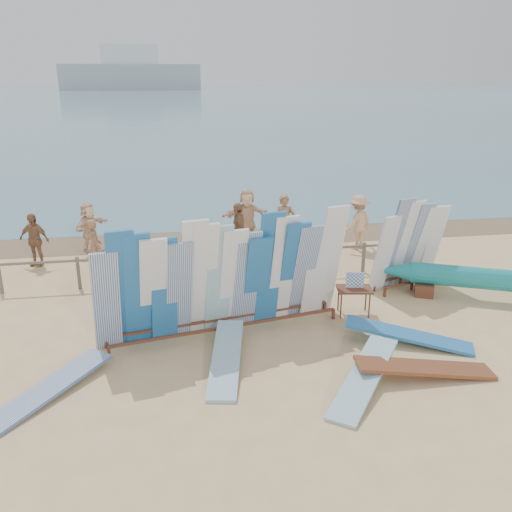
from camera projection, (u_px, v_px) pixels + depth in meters
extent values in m
plane|color=#D7B27C|center=(241.00, 327.00, 12.47)|extent=(160.00, 160.00, 0.00)
cube|color=slate|center=(171.00, 96.00, 132.07)|extent=(320.00, 240.00, 0.02)
cube|color=brown|center=(214.00, 237.00, 19.19)|extent=(40.00, 2.60, 0.01)
cube|color=#999EA3|center=(131.00, 77.00, 177.55)|extent=(45.00, 8.00, 8.00)
cube|color=silver|center=(130.00, 54.00, 175.29)|extent=(18.00, 6.00, 6.00)
cube|color=#685F4E|center=(227.00, 253.00, 15.01)|extent=(12.00, 0.06, 0.06)
cube|color=#685F4E|center=(0.00, 277.00, 14.22)|extent=(0.08, 0.08, 0.90)
cube|color=#685F4E|center=(79.00, 273.00, 14.52)|extent=(0.08, 0.08, 0.90)
cube|color=#685F4E|center=(154.00, 269.00, 14.82)|extent=(0.08, 0.08, 0.90)
cube|color=#685F4E|center=(227.00, 265.00, 15.13)|extent=(0.08, 0.08, 0.90)
cube|color=#685F4E|center=(296.00, 261.00, 15.43)|extent=(0.08, 0.08, 0.90)
cube|color=#685F4E|center=(364.00, 257.00, 15.73)|extent=(0.08, 0.08, 0.90)
cube|color=#685F4E|center=(428.00, 254.00, 16.03)|extent=(0.08, 0.08, 0.90)
cube|color=brown|center=(229.00, 327.00, 11.90)|extent=(5.09, 1.12, 0.06)
cube|color=brown|center=(223.00, 319.00, 12.29)|extent=(5.09, 1.12, 0.06)
cube|color=silver|center=(107.00, 302.00, 10.95)|extent=(0.66, 0.69, 2.29)
cube|color=#2268AD|center=(122.00, 290.00, 10.99)|extent=(0.70, 0.89, 2.72)
cube|color=#2268AD|center=(138.00, 290.00, 11.11)|extent=(0.69, 0.86, 2.63)
cube|color=white|center=(153.00, 291.00, 11.24)|extent=(0.71, 0.95, 2.49)
cube|color=#2268AD|center=(164.00, 290.00, 11.33)|extent=(0.66, 0.69, 2.45)
cube|color=silver|center=(179.00, 291.00, 11.46)|extent=(0.68, 0.78, 2.33)
cube|color=white|center=(193.00, 279.00, 11.49)|extent=(0.70, 0.88, 2.78)
cube|color=white|center=(204.00, 280.00, 11.59)|extent=(0.69, 0.86, 2.68)
cube|color=#7CB2C6|center=(218.00, 280.00, 11.71)|extent=(0.67, 0.75, 2.60)
cube|color=white|center=(232.00, 280.00, 11.83)|extent=(0.68, 0.80, 2.48)
cube|color=silver|center=(246.00, 281.00, 11.96)|extent=(0.67, 0.75, 2.38)
cube|color=#2268AD|center=(256.00, 282.00, 12.06)|extent=(0.69, 0.86, 2.25)
cube|color=#2268AD|center=(269.00, 269.00, 12.08)|extent=(0.66, 0.70, 2.76)
cube|color=white|center=(282.00, 270.00, 12.21)|extent=(0.67, 0.75, 2.65)
cube|color=#2268AD|center=(291.00, 272.00, 12.31)|extent=(0.71, 0.92, 2.50)
cube|color=silver|center=(304.00, 272.00, 12.44)|extent=(0.70, 0.90, 2.40)
cube|color=white|center=(316.00, 272.00, 12.55)|extent=(0.66, 0.69, 2.34)
cube|color=white|center=(329.00, 261.00, 12.59)|extent=(0.69, 0.86, 2.79)
cube|color=brown|center=(412.00, 282.00, 14.49)|extent=(1.80, 0.70, 0.06)
cube|color=brown|center=(401.00, 277.00, 14.84)|extent=(1.80, 0.70, 0.06)
cube|color=white|center=(384.00, 255.00, 13.98)|extent=(0.68, 0.71, 2.17)
cube|color=silver|center=(395.00, 245.00, 14.08)|extent=(0.73, 0.84, 2.59)
cube|color=white|center=(405.00, 245.00, 14.27)|extent=(0.74, 0.86, 2.49)
cube|color=silver|center=(415.00, 245.00, 14.45)|extent=(0.74, 0.88, 2.38)
cube|color=white|center=(423.00, 245.00, 14.60)|extent=(0.75, 0.89, 2.28)
cube|color=white|center=(432.00, 244.00, 14.78)|extent=(0.69, 0.72, 2.22)
cube|color=brown|center=(424.00, 289.00, 14.20)|extent=(0.66, 0.71, 0.34)
cylinder|color=teal|center=(496.00, 280.00, 13.64)|extent=(3.99, 2.23, 0.56)
cone|color=teal|center=(392.00, 270.00, 14.28)|extent=(1.24, 0.94, 0.52)
cube|color=brown|center=(354.00, 289.00, 12.90)|extent=(0.90, 0.70, 0.05)
cube|color=white|center=(355.00, 280.00, 12.82)|extent=(0.43, 0.10, 0.38)
cube|color=#7CB2C6|center=(226.00, 365.00, 10.84)|extent=(1.04, 2.75, 0.34)
cube|color=brown|center=(424.00, 377.00, 10.42)|extent=(2.72, 0.74, 0.39)
cube|color=#7CB2C6|center=(364.00, 386.00, 10.10)|extent=(2.07, 2.48, 0.41)
cube|color=#2268AD|center=(407.00, 343.00, 11.70)|extent=(2.67, 1.64, 0.40)
cube|color=silver|center=(50.00, 394.00, 9.84)|extent=(2.10, 2.47, 0.23)
cube|color=red|center=(218.00, 257.00, 16.20)|extent=(0.66, 0.62, 0.05)
cube|color=red|center=(215.00, 246.00, 16.31)|extent=(0.57, 0.30, 0.55)
cube|color=red|center=(250.00, 254.00, 16.46)|extent=(0.75, 0.74, 0.05)
cube|color=red|center=(244.00, 243.00, 16.53)|extent=(0.55, 0.47, 0.56)
cube|color=red|center=(285.00, 247.00, 16.55)|extent=(0.63, 0.78, 0.50)
cube|color=red|center=(287.00, 234.00, 16.70)|extent=(0.43, 0.29, 0.31)
imported|color=beige|center=(89.00, 227.00, 17.55)|extent=(1.18, 1.52, 1.61)
imported|color=tan|center=(358.00, 222.00, 17.70)|extent=(1.25, 1.02, 1.81)
imported|color=#8C6042|center=(34.00, 240.00, 16.17)|extent=(1.03, 0.73, 1.62)
imported|color=#8C6042|center=(284.00, 224.00, 17.38)|extent=(0.77, 0.57, 1.88)
imported|color=beige|center=(247.00, 216.00, 18.32)|extent=(1.77, 0.71, 1.86)
imported|color=#8C6042|center=(238.00, 231.00, 16.71)|extent=(0.53, 1.08, 1.80)
imported|color=#8C6042|center=(95.00, 247.00, 15.51)|extent=(0.52, 0.67, 1.62)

